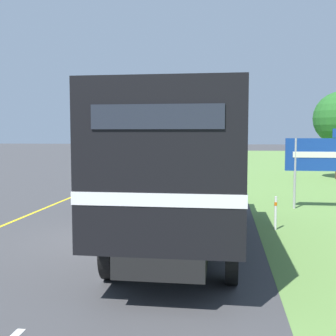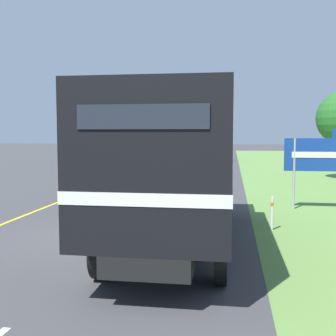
% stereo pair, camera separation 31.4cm
% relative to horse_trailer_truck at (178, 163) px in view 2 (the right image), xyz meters
% --- Properties ---
extents(ground_plane, '(200.00, 200.00, 0.00)m').
position_rel_horse_trailer_truck_xyz_m(ground_plane, '(-1.79, 0.29, -1.99)').
color(ground_plane, '#3D3D3F').
extents(edge_line_yellow, '(0.12, 73.57, 0.01)m').
position_rel_horse_trailer_truck_xyz_m(edge_line_yellow, '(-5.49, 21.74, -1.99)').
color(edge_line_yellow, yellow).
rests_on(edge_line_yellow, ground).
extents(centre_dash_near, '(0.12, 2.60, 0.01)m').
position_rel_horse_trailer_truck_xyz_m(centre_dash_near, '(-1.79, 0.54, -1.99)').
color(centre_dash_near, white).
rests_on(centre_dash_near, ground).
extents(centre_dash_mid_a, '(0.12, 2.60, 0.01)m').
position_rel_horse_trailer_truck_xyz_m(centre_dash_mid_a, '(-1.79, 7.14, -1.99)').
color(centre_dash_mid_a, white).
rests_on(centre_dash_mid_a, ground).
extents(centre_dash_mid_b, '(0.12, 2.60, 0.01)m').
position_rel_horse_trailer_truck_xyz_m(centre_dash_mid_b, '(-1.79, 13.74, -1.99)').
color(centre_dash_mid_b, white).
rests_on(centre_dash_mid_b, ground).
extents(centre_dash_far, '(0.12, 2.60, 0.01)m').
position_rel_horse_trailer_truck_xyz_m(centre_dash_far, '(-1.79, 20.34, -1.99)').
color(centre_dash_far, white).
rests_on(centre_dash_far, ground).
extents(centre_dash_farthest, '(0.12, 2.60, 0.01)m').
position_rel_horse_trailer_truck_xyz_m(centre_dash_farthest, '(-1.79, 26.94, -1.99)').
color(centre_dash_farthest, white).
rests_on(centre_dash_farthest, ground).
extents(horse_trailer_truck, '(2.61, 8.75, 3.55)m').
position_rel_horse_trailer_truck_xyz_m(horse_trailer_truck, '(0.00, 0.00, 0.00)').
color(horse_trailer_truck, black).
rests_on(horse_trailer_truck, ground).
extents(lead_car_white, '(1.80, 3.83, 2.01)m').
position_rel_horse_trailer_truck_xyz_m(lead_car_white, '(-3.46, 16.05, -0.99)').
color(lead_car_white, black).
rests_on(lead_car_white, ground).
extents(lead_car_blue_ahead, '(1.80, 4.38, 2.03)m').
position_rel_horse_trailer_truck_xyz_m(lead_car_blue_ahead, '(-0.01, 32.58, -0.98)').
color(lead_car_blue_ahead, black).
rests_on(lead_car_blue_ahead, ground).
extents(lead_car_white_ahead, '(1.80, 4.35, 1.96)m').
position_rel_horse_trailer_truck_xyz_m(lead_car_white_ahead, '(-3.45, 48.48, -1.00)').
color(lead_car_white_ahead, black).
rests_on(lead_car_white_ahead, ground).
extents(highway_sign, '(2.37, 0.09, 2.88)m').
position_rel_horse_trailer_truck_xyz_m(highway_sign, '(4.37, 5.46, -0.11)').
color(highway_sign, '#9E9EA3').
rests_on(highway_sign, ground).
extents(delineator_post, '(0.08, 0.08, 0.95)m').
position_rel_horse_trailer_truck_xyz_m(delineator_post, '(2.41, 1.90, -1.49)').
color(delineator_post, white).
rests_on(delineator_post, ground).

